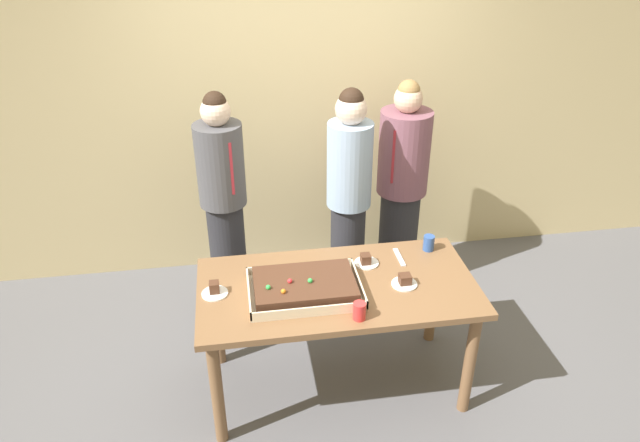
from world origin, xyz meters
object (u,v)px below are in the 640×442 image
object	(u,v)px
drink_cup_middle	(429,243)
person_serving_front	(402,186)
plated_slice_far_left	(366,261)
person_green_shirt_behind	(349,198)
cake_server_utensil	(399,257)
plated_slice_near_left	(405,281)
sheet_cake	(305,287)
drink_cup_nearest	(359,311)
party_table	(337,299)
person_striped_tie_right	(224,205)
plated_slice_near_right	(215,290)

from	to	relation	value
drink_cup_middle	person_serving_front	distance (m)	0.78
plated_slice_far_left	person_green_shirt_behind	xyz separation A→B (m)	(0.03, 0.68, 0.09)
drink_cup_middle	cake_server_utensil	bearing A→B (deg)	-163.12
plated_slice_near_left	drink_cup_middle	bearing A→B (deg)	53.43
plated_slice_far_left	drink_cup_middle	xyz separation A→B (m)	(0.43, 0.10, 0.03)
sheet_cake	drink_cup_nearest	xyz separation A→B (m)	(0.26, -0.27, 0.01)
party_table	person_serving_front	bearing A→B (deg)	57.38
sheet_cake	plated_slice_far_left	xyz separation A→B (m)	(0.41, 0.24, -0.02)
cake_server_utensil	person_serving_front	xyz separation A→B (m)	(0.25, 0.85, 0.06)
person_green_shirt_behind	person_serving_front	bearing A→B (deg)	139.64
party_table	sheet_cake	world-z (taller)	sheet_cake
drink_cup_middle	person_striped_tie_right	world-z (taller)	person_striped_tie_right
plated_slice_near_left	drink_cup_nearest	size ratio (longest dim) A/B	1.50
sheet_cake	plated_slice_far_left	world-z (taller)	sheet_cake
drink_cup_nearest	person_green_shirt_behind	xyz separation A→B (m)	(0.18, 1.19, 0.06)
party_table	person_striped_tie_right	size ratio (longest dim) A/B	0.96
drink_cup_nearest	drink_cup_middle	size ratio (longest dim) A/B	1.00
plated_slice_far_left	cake_server_utensil	size ratio (longest dim) A/B	0.75
drink_cup_middle	drink_cup_nearest	bearing A→B (deg)	-133.85
person_striped_tie_right	cake_server_utensil	bearing A→B (deg)	33.02
party_table	plated_slice_near_left	distance (m)	0.41
plated_slice_near_left	person_green_shirt_behind	world-z (taller)	person_green_shirt_behind
plated_slice_near_right	person_serving_front	xyz separation A→B (m)	(1.39, 1.04, 0.05)
plated_slice_near_right	plated_slice_far_left	bearing A→B (deg)	10.05
plated_slice_near_left	plated_slice_far_left	size ratio (longest dim) A/B	1.00
drink_cup_middle	person_green_shirt_behind	world-z (taller)	person_green_shirt_behind
plated_slice_far_left	person_striped_tie_right	world-z (taller)	person_striped_tie_right
party_table	plated_slice_near_left	bearing A→B (deg)	-8.58
sheet_cake	drink_cup_nearest	distance (m)	0.37
plated_slice_near_left	plated_slice_far_left	world-z (taller)	plated_slice_far_left
person_serving_front	person_striped_tie_right	distance (m)	1.33
drink_cup_middle	cake_server_utensil	size ratio (longest dim) A/B	0.50
party_table	person_serving_front	world-z (taller)	person_serving_front
plated_slice_near_right	person_green_shirt_behind	world-z (taller)	person_green_shirt_behind
sheet_cake	plated_slice_near_left	size ratio (longest dim) A/B	4.26
cake_server_utensil	person_serving_front	size ratio (longest dim) A/B	0.12
plated_slice_near_right	drink_cup_middle	world-z (taller)	drink_cup_middle
plated_slice_near_left	person_serving_front	world-z (taller)	person_serving_front
drink_cup_nearest	person_green_shirt_behind	size ratio (longest dim) A/B	0.06
plated_slice_near_right	plated_slice_far_left	size ratio (longest dim) A/B	1.00
sheet_cake	person_green_shirt_behind	distance (m)	1.02
sheet_cake	plated_slice_far_left	distance (m)	0.48
drink_cup_nearest	drink_cup_middle	distance (m)	0.84
drink_cup_nearest	person_green_shirt_behind	bearing A→B (deg)	81.32
plated_slice_far_left	drink_cup_middle	bearing A→B (deg)	13.00
sheet_cake	person_green_shirt_behind	size ratio (longest dim) A/B	0.38
drink_cup_middle	plated_slice_near_right	bearing A→B (deg)	-169.00
drink_cup_middle	person_green_shirt_behind	xyz separation A→B (m)	(-0.40, 0.58, 0.06)
plated_slice_far_left	cake_server_utensil	bearing A→B (deg)	9.26
person_green_shirt_behind	person_striped_tie_right	size ratio (longest dim) A/B	0.99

